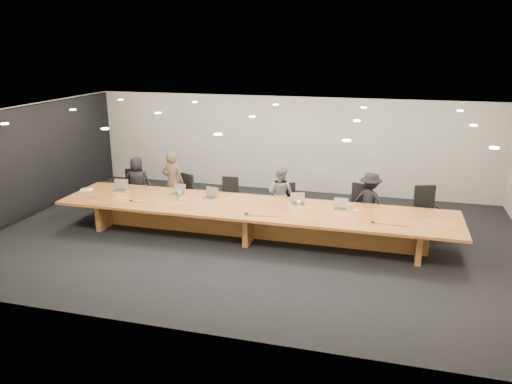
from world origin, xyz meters
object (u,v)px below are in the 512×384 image
chair_far_right (427,212)px  av_box (93,198)px  person_b (173,182)px  laptop_b (177,190)px  conference_table (253,216)px  chair_mid_right (288,204)px  paper_cup_near (299,203)px  laptop_d (298,199)px  laptop_e (340,204)px  laptop_c (209,193)px  chair_left (182,193)px  chair_mid_left (229,197)px  mic_right (373,222)px  person_d (370,202)px  water_bottle (180,195)px  paper_cup_far (356,212)px  chair_right (357,207)px  chair_far_left (132,189)px  laptop_a (119,185)px  amber_mug (178,198)px  person_a (137,183)px  mic_center (246,213)px  person_c (280,194)px  mic_left (131,200)px

chair_far_right → av_box: (-7.60, -1.61, 0.18)m
person_b → laptop_b: bearing=122.0°
conference_table → chair_mid_right: chair_mid_right is taller
paper_cup_near → av_box: bearing=-170.1°
laptop_d → laptop_e: size_ratio=1.05×
chair_far_right → laptop_c: 5.05m
chair_left → chair_mid_left: (1.30, -0.04, 0.00)m
mic_right → laptop_e: bearing=137.9°
person_d → water_bottle: 4.47m
person_d → paper_cup_far: person_d is taller
laptop_b → chair_right: bearing=19.9°
water_bottle → av_box: bearing=-167.6°
chair_far_left → laptop_b: (1.68, -0.85, 0.36)m
laptop_b → av_box: (-1.77, -0.82, -0.12)m
chair_far_right → laptop_a: (-7.34, -0.86, 0.31)m
laptop_d → mic_right: (1.71, -0.78, -0.11)m
chair_far_left → amber_mug: chair_far_left is taller
mic_right → person_a: bearing=165.3°
laptop_c → mic_center: size_ratio=2.66×
chair_left → chair_mid_right: 2.86m
chair_right → paper_cup_near: (-1.25, -0.84, 0.26)m
chair_right → laptop_e: bearing=-91.7°
person_d → amber_mug: size_ratio=15.92×
person_c → paper_cup_near: (0.61, -0.83, 0.09)m
person_d → laptop_e: 1.11m
mic_left → chair_far_right: bearing=12.8°
person_a → person_d: 6.08m
mic_left → laptop_d: bearing=11.3°
laptop_e → amber_mug: bearing=-174.1°
chair_right → chair_mid_left: bearing=-164.0°
person_b → person_a: bearing=-4.0°
laptop_e → paper_cup_far: bearing=-29.6°
chair_mid_left → laptop_e: chair_mid_left is taller
chair_left → amber_mug: chair_left is taller
chair_far_left → amber_mug: bearing=-46.5°
mic_center → mic_right: 2.66m
person_a → chair_right: bearing=163.3°
laptop_b → laptop_c: size_ratio=1.02×
person_b → laptop_e: bearing=170.6°
chair_mid_left → person_b: (-1.48, -0.11, 0.31)m
chair_far_right → person_c: (-3.45, 0.06, 0.12)m
chair_left → person_c: bearing=17.5°
person_a → water_bottle: 2.19m
laptop_c → mic_left: 1.83m
person_c → conference_table: bearing=90.4°
chair_right → laptop_a: 5.84m
mic_center → chair_right: bearing=38.5°
laptop_e → water_bottle: 3.71m
laptop_a → laptop_c: size_ratio=1.09×
chair_far_right → mic_left: chair_far_right is taller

